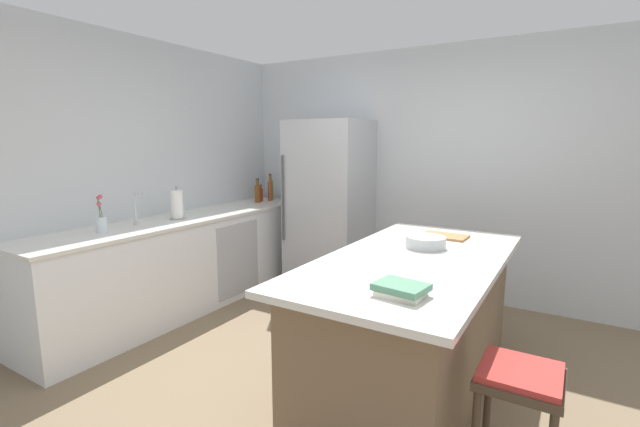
% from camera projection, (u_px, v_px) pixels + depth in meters
% --- Properties ---
extents(ground_plane, '(7.20, 7.20, 0.00)m').
position_uv_depth(ground_plane, '(346.00, 396.00, 2.80)').
color(ground_plane, '#7A664C').
extents(wall_rear, '(6.00, 0.10, 2.60)m').
position_uv_depth(wall_rear, '(448.00, 174.00, 4.48)').
color(wall_rear, silver).
rests_on(wall_rear, ground_plane).
extents(wall_left, '(0.10, 6.00, 2.60)m').
position_uv_depth(wall_left, '(105.00, 180.00, 3.84)').
color(wall_left, silver).
rests_on(wall_left, ground_plane).
extents(counter_run_left, '(0.67, 3.11, 0.91)m').
position_uv_depth(counter_run_left, '(188.00, 262.00, 4.26)').
color(counter_run_left, white).
rests_on(counter_run_left, ground_plane).
extents(kitchen_island, '(1.02, 2.09, 0.91)m').
position_uv_depth(kitchen_island, '(412.00, 323.00, 2.82)').
color(kitchen_island, '#7A6047').
rests_on(kitchen_island, ground_plane).
extents(refrigerator, '(0.82, 0.74, 1.86)m').
position_uv_depth(refrigerator, '(329.00, 205.00, 4.82)').
color(refrigerator, '#B7BABF').
rests_on(refrigerator, ground_plane).
extents(bar_stool, '(0.36, 0.36, 0.63)m').
position_uv_depth(bar_stool, '(519.00, 392.00, 1.95)').
color(bar_stool, '#473828').
rests_on(bar_stool, ground_plane).
extents(sink_faucet, '(0.15, 0.05, 0.30)m').
position_uv_depth(sink_faucet, '(136.00, 207.00, 3.76)').
color(sink_faucet, silver).
rests_on(sink_faucet, counter_run_left).
extents(flower_vase, '(0.09, 0.09, 0.31)m').
position_uv_depth(flower_vase, '(101.00, 221.00, 3.45)').
color(flower_vase, silver).
rests_on(flower_vase, counter_run_left).
extents(paper_towel_roll, '(0.14, 0.14, 0.31)m').
position_uv_depth(paper_towel_roll, '(177.00, 205.00, 4.05)').
color(paper_towel_roll, gray).
rests_on(paper_towel_roll, counter_run_left).
extents(olive_oil_bottle, '(0.06, 0.06, 0.32)m').
position_uv_depth(olive_oil_bottle, '(271.00, 190.00, 5.40)').
color(olive_oil_bottle, olive).
rests_on(olive_oil_bottle, counter_run_left).
extents(vinegar_bottle, '(0.06, 0.06, 0.33)m').
position_uv_depth(vinegar_bottle, '(270.00, 190.00, 5.30)').
color(vinegar_bottle, '#994C23').
rests_on(vinegar_bottle, counter_run_left).
extents(hot_sauce_bottle, '(0.05, 0.05, 0.21)m').
position_uv_depth(hot_sauce_bottle, '(261.00, 195.00, 5.26)').
color(hot_sauce_bottle, red).
rests_on(hot_sauce_bottle, counter_run_left).
extents(whiskey_bottle, '(0.07, 0.07, 0.29)m').
position_uv_depth(whiskey_bottle, '(258.00, 193.00, 5.15)').
color(whiskey_bottle, brown).
rests_on(whiskey_bottle, counter_run_left).
extents(cookbook_stack, '(0.26, 0.22, 0.06)m').
position_uv_depth(cookbook_stack, '(401.00, 290.00, 2.05)').
color(cookbook_stack, silver).
rests_on(cookbook_stack, kitchen_island).
extents(mixing_bowl, '(0.28, 0.28, 0.08)m').
position_uv_depth(mixing_bowl, '(426.00, 242.00, 2.99)').
color(mixing_bowl, '#B2B5BA').
rests_on(mixing_bowl, kitchen_island).
extents(cutting_board, '(0.35, 0.23, 0.02)m').
position_uv_depth(cutting_board, '(444.00, 236.00, 3.32)').
color(cutting_board, '#9E7042').
rests_on(cutting_board, kitchen_island).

